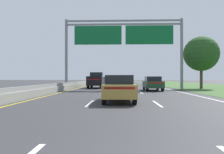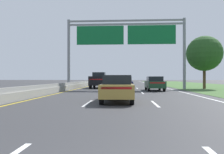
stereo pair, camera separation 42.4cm
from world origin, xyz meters
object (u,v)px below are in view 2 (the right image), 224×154
Objects in this scene: pickup_truck_black at (99,80)px; car_darkgreen_right_lane_sedan at (155,83)px; overhead_sign_gantry at (126,39)px; car_navy_centre_lane_sedan at (124,83)px; car_red_left_lane_sedan at (107,81)px; car_gold_centre_lane_sedan at (117,88)px; roadside_tree_mid at (204,54)px.

car_darkgreen_right_lane_sedan is at bearing -129.65° from pickup_truck_black.
car_navy_centre_lane_sedan is (-0.21, -4.45, -5.58)m from overhead_sign_gantry.
pickup_truck_black reaches higher than car_red_left_lane_sedan.
overhead_sign_gantry reaches higher than car_red_left_lane_sedan.
pickup_truck_black is at bearing 9.79° from car_gold_centre_lane_sedan.
car_red_left_lane_sedan is (-0.26, 16.50, -0.26)m from pickup_truck_black.
pickup_truck_black is 1.22× the size of car_navy_centre_lane_sedan.
pickup_truck_black is at bearing 50.21° from car_darkgreen_right_lane_sedan.
car_darkgreen_right_lane_sedan and car_gold_centre_lane_sedan have the same top height.
pickup_truck_black is at bearing 145.44° from overhead_sign_gantry.
car_gold_centre_lane_sedan and car_red_left_lane_sedan have the same top height.
overhead_sign_gantry is at bearing -2.78° from car_gold_centre_lane_sedan.
overhead_sign_gantry reaches higher than car_gold_centre_lane_sedan.
overhead_sign_gantry is 20.31m from car_red_left_lane_sedan.
car_navy_centre_lane_sedan is 0.65× the size of roadside_tree_mid.
roadside_tree_mid reaches higher than pickup_truck_black.
overhead_sign_gantry is 3.41× the size of car_navy_centre_lane_sedan.
roadside_tree_mid is at bearing -59.03° from car_darkgreen_right_lane_sedan.
pickup_truck_black is 7.90m from car_navy_centre_lane_sedan.
car_navy_centre_lane_sedan is 12.28m from roadside_tree_mid.
roadside_tree_mid reaches higher than car_gold_centre_lane_sedan.
car_gold_centre_lane_sedan is 0.65× the size of roadside_tree_mid.
overhead_sign_gantry is 3.42× the size of car_darkgreen_right_lane_sedan.
car_gold_centre_lane_sedan is at bearing 177.78° from car_navy_centre_lane_sedan.
car_darkgreen_right_lane_sedan is at bearing -44.58° from overhead_sign_gantry.
car_navy_centre_lane_sedan is at bearing -2.52° from car_gold_centre_lane_sedan.
car_red_left_lane_sedan is at bearing 8.83° from car_navy_centre_lane_sedan.
overhead_sign_gantry is at bearing -3.09° from car_navy_centre_lane_sedan.
car_red_left_lane_sedan is at bearing 0.77° from pickup_truck_black.
pickup_truck_black is (-3.78, 2.60, -5.32)m from overhead_sign_gantry.
car_red_left_lane_sedan is (-3.83, 23.55, 0.00)m from car_navy_centre_lane_sedan.
overhead_sign_gantry is 7.03m from pickup_truck_black.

